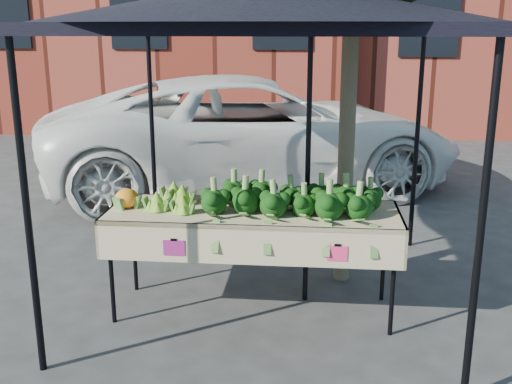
# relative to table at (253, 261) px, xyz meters

# --- Properties ---
(ground) EXTENTS (90.00, 90.00, 0.00)m
(ground) POSITION_rel_table_xyz_m (0.08, 0.02, -0.45)
(ground) COLOR #2C2C2F
(table) EXTENTS (2.42, 0.86, 0.90)m
(table) POSITION_rel_table_xyz_m (0.00, 0.00, 0.00)
(table) COLOR tan
(table) RESTS_ON ground
(canopy) EXTENTS (3.16, 3.16, 2.74)m
(canopy) POSITION_rel_table_xyz_m (0.08, 0.35, 0.92)
(canopy) COLOR black
(canopy) RESTS_ON ground
(broccoli_heap) EXTENTS (1.49, 0.59, 0.29)m
(broccoli_heap) POSITION_rel_table_xyz_m (0.32, 0.03, 0.59)
(broccoli_heap) COLOR #0C340A
(broccoli_heap) RESTS_ON table
(romanesco_cluster) EXTENTS (0.45, 0.59, 0.22)m
(romanesco_cluster) POSITION_rel_table_xyz_m (-0.67, 0.04, 0.56)
(romanesco_cluster) COLOR #79AF34
(romanesco_cluster) RESTS_ON table
(cauliflower_pair) EXTENTS (0.22, 0.22, 0.20)m
(cauliflower_pair) POSITION_rel_table_xyz_m (-1.05, -0.05, 0.55)
(cauliflower_pair) COLOR orange
(cauliflower_pair) RESTS_ON table
(street_tree) EXTENTS (2.18, 2.18, 4.30)m
(street_tree) POSITION_rel_table_xyz_m (0.76, 0.79, 1.70)
(street_tree) COLOR #1E4C14
(street_tree) RESTS_ON ground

